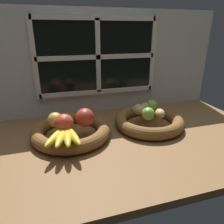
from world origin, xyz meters
The scene contains 14 objects.
ground_plane centered at (0.00, 0.00, -1.50)cm, with size 140.00×90.00×3.00cm, color brown.
back_wall centered at (0.00, 29.77, 27.88)cm, with size 140.00×4.60×55.00cm.
fruit_bowl_left centered at (-19.08, 0.71, 2.69)cm, with size 34.61×34.61×5.74cm.
fruit_bowl_right centered at (18.51, 0.71, 2.69)cm, with size 33.48×33.48×5.74cm.
apple_red_right centered at (-13.11, -1.93, 9.71)cm, with size 7.96×7.96×7.96cm, color #B73828.
apple_red_front centered at (-21.99, -4.97, 9.55)cm, with size 7.62×7.62×7.62cm, color #CC422D.
apple_golden_left centered at (-25.26, 0.72, 9.02)cm, with size 6.57×6.57×6.57cm, color gold.
banana_bunch_front centered at (-22.54, -11.20, 7.22)cm, with size 14.31×17.87×2.96cm.
potato_oblong centered at (14.45, 3.87, 8.22)cm, with size 6.30×5.96×4.97cm, color tan.
potato_small centered at (22.12, -2.89, 7.87)cm, with size 6.18×4.61×4.26cm, color tan.
potato_back centered at (20.76, 5.67, 8.12)cm, with size 8.27×5.94×4.77cm, color tan.
lime_near centered at (15.60, -3.66, 8.72)cm, with size 5.97×5.97×5.97cm, color #7AAD3D.
lime_far centered at (21.91, 5.08, 8.78)cm, with size 6.08×6.08×6.08cm, color #7AAD3D.
chili_pepper centered at (19.02, 1.28, 6.55)cm, with size 1.64×1.64×13.91cm, color red.
Camera 1 is at (-25.27, -82.69, 44.01)cm, focal length 33.21 mm.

